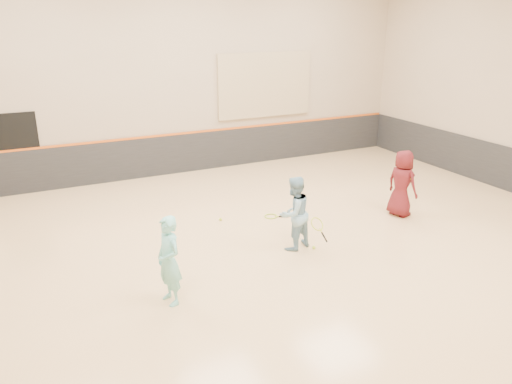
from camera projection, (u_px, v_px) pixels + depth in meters
name	position (u px, v px, depth m)	size (l,w,h in m)	color
room	(275.00, 212.00, 10.06)	(15.04, 12.04, 6.22)	tan
wainscot_back	(183.00, 153.00, 15.19)	(14.90, 0.04, 1.20)	#232326
accent_stripe	(182.00, 133.00, 14.98)	(14.90, 0.03, 0.06)	#D85914
acoustic_panel	(265.00, 85.00, 15.70)	(3.20, 0.08, 2.00)	tan
doorway	(18.00, 154.00, 13.17)	(1.10, 0.05, 2.20)	black
girl	(169.00, 261.00, 8.15)	(0.56, 0.37, 1.54)	#80DED9
instructor	(294.00, 213.00, 10.10)	(0.75, 0.59, 1.55)	#82B0CA
young_man	(402.00, 183.00, 11.82)	(0.78, 0.51, 1.61)	#571419
held_racket	(317.00, 224.00, 10.01)	(0.47, 0.47, 0.53)	#C4D62F
spare_racket	(271.00, 216.00, 11.95)	(0.69, 0.69, 0.04)	#A6D22E
ball_under_racket	(314.00, 248.00, 10.30)	(0.07, 0.07, 0.07)	#C4E535
ball_in_hand	(411.00, 178.00, 11.66)	(0.07, 0.07, 0.07)	yellow
ball_beside_spare	(221.00, 219.00, 11.73)	(0.07, 0.07, 0.07)	#B7D331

